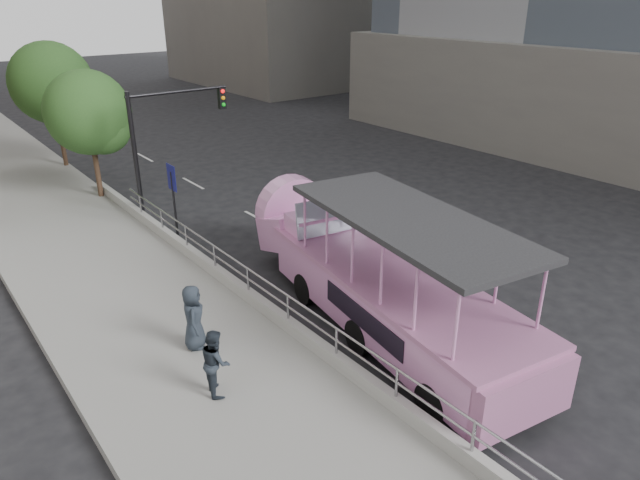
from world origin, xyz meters
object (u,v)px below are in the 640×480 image
at_px(parking_sign, 173,194).
at_px(pedestrian_mid, 216,362).
at_px(duck_boat, 372,276).
at_px(car, 336,232).
at_px(pedestrian_far, 193,317).
at_px(street_tree_near, 91,116).
at_px(traffic_signal, 162,133).
at_px(street_tree_far, 54,86).

bearing_deg(parking_sign, pedestrian_mid, -109.67).
height_order(duck_boat, car, duck_boat).
xyz_separation_m(duck_boat, parking_sign, (-1.91, 8.54, 0.48)).
height_order(pedestrian_mid, pedestrian_far, pedestrian_far).
bearing_deg(duck_boat, street_tree_near, 100.31).
bearing_deg(duck_boat, car, 62.49).
bearing_deg(pedestrian_mid, traffic_signal, -2.95).
height_order(duck_boat, pedestrian_far, duck_boat).
xyz_separation_m(car, street_tree_near, (-4.80, 10.30, 3.07)).
height_order(pedestrian_far, traffic_signal, traffic_signal).
relative_size(street_tree_near, street_tree_far, 0.89).
xyz_separation_m(pedestrian_mid, parking_sign, (3.25, 9.09, 0.74)).
relative_size(car, traffic_signal, 0.84).
bearing_deg(traffic_signal, street_tree_near, 114.98).
bearing_deg(parking_sign, car, -47.00).
distance_m(duck_boat, pedestrian_mid, 5.19).
height_order(duck_boat, street_tree_near, street_tree_near).
bearing_deg(traffic_signal, street_tree_far, 98.43).
relative_size(parking_sign, street_tree_far, 0.46).
relative_size(car, pedestrian_far, 2.56).
bearing_deg(parking_sign, pedestrian_far, -111.53).
distance_m(pedestrian_far, street_tree_far, 19.51).
bearing_deg(pedestrian_far, street_tree_far, 21.93).
xyz_separation_m(duck_boat, pedestrian_mid, (-5.16, -0.54, -0.26)).
distance_m(pedestrian_far, street_tree_near, 13.54).
bearing_deg(street_tree_near, pedestrian_mid, -99.55).
distance_m(duck_boat, pedestrian_far, 4.94).
bearing_deg(parking_sign, traffic_signal, 70.69).
bearing_deg(pedestrian_far, street_tree_near, 19.67).
bearing_deg(parking_sign, duck_boat, -77.40).
xyz_separation_m(pedestrian_far, parking_sign, (2.83, 7.18, 0.67)).
height_order(parking_sign, street_tree_near, street_tree_near).
bearing_deg(traffic_signal, duck_boat, -84.65).
relative_size(duck_boat, parking_sign, 3.82).
relative_size(duck_boat, street_tree_far, 1.74).
bearing_deg(street_tree_near, traffic_signal, -65.02).
distance_m(street_tree_near, street_tree_far, 6.02).
bearing_deg(parking_sign, street_tree_near, 96.95).
bearing_deg(traffic_signal, car, -65.00).
height_order(pedestrian_far, parking_sign, parking_sign).
distance_m(parking_sign, street_tree_near, 6.29).
distance_m(duck_boat, traffic_signal, 11.30).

